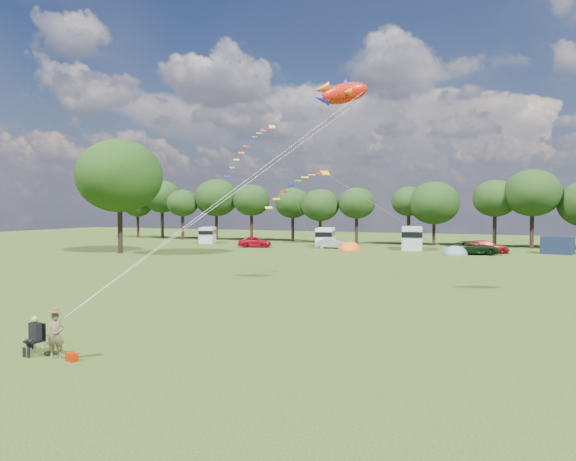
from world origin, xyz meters
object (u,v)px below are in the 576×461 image
at_px(car_d, 474,248).
at_px(tent_orange, 350,251).
at_px(camp_chair, 36,331).
at_px(car_a, 255,242).
at_px(big_tree, 119,176).
at_px(car_c, 486,247).
at_px(campervan_c, 412,237).
at_px(tent_greyblue, 455,255).
at_px(fish_kite, 340,93).
at_px(kite_flyer, 56,335).
at_px(campervan_b, 325,237).
at_px(car_b, 332,243).
at_px(campervan_a, 208,235).

distance_m(car_d, tent_orange, 14.55).
bearing_deg(tent_orange, camp_chair, -86.14).
bearing_deg(car_a, camp_chair, -179.15).
relative_size(big_tree, car_c, 2.65).
bearing_deg(campervan_c, camp_chair, 165.67).
bearing_deg(car_a, tent_greyblue, -110.78).
relative_size(camp_chair, fish_kite, 0.40).
distance_m(car_c, fish_kite, 38.23).
height_order(campervan_c, kite_flyer, campervan_c).
bearing_deg(campervan_b, car_c, -109.82).
height_order(car_b, car_c, car_c).
bearing_deg(campervan_c, big_tree, 111.22).
xyz_separation_m(car_a, campervan_c, (20.00, 4.57, 0.79)).
xyz_separation_m(tent_orange, tent_greyblue, (12.65, -1.04, 0.00)).
bearing_deg(tent_greyblue, car_d, 38.82).
distance_m(car_a, campervan_b, 9.55).
relative_size(campervan_c, fish_kite, 1.73).
height_order(car_a, campervan_a, campervan_a).
bearing_deg(tent_greyblue, camp_chair, -100.43).
relative_size(car_c, tent_orange, 1.59).
xyz_separation_m(car_d, tent_orange, (-14.52, -0.47, -0.76)).
distance_m(campervan_b, campervan_c, 11.59).
xyz_separation_m(car_a, car_d, (27.91, -0.11, 0.03)).
height_order(big_tree, car_d, big_tree).
height_order(car_a, tent_orange, car_a).
height_order(tent_orange, kite_flyer, kite_flyer).
bearing_deg(tent_greyblue, kite_flyer, -99.18).
bearing_deg(big_tree, car_b, 39.55).
height_order(tent_orange, camp_chair, camp_chair).
xyz_separation_m(big_tree, car_d, (38.17, 14.46, -8.24)).
xyz_separation_m(car_a, car_b, (10.13, 2.26, -0.07)).
bearing_deg(kite_flyer, campervan_b, 66.91).
xyz_separation_m(tent_orange, camp_chair, (3.44, -51.03, 0.85)).
xyz_separation_m(big_tree, car_b, (20.39, 16.84, -8.34)).
distance_m(campervan_c, camp_chair, 56.28).
height_order(tent_orange, tent_greyblue, tent_orange).
relative_size(campervan_a, campervan_b, 0.93).
distance_m(campervan_a, camp_chair, 62.97).
relative_size(car_b, campervan_b, 0.68).
distance_m(car_b, tent_orange, 4.38).
relative_size(campervan_a, tent_orange, 1.64).
height_order(car_c, tent_orange, car_c).
height_order(campervan_c, camp_chair, campervan_c).
bearing_deg(car_b, big_tree, 123.89).
bearing_deg(tent_greyblue, car_c, 51.43).
distance_m(big_tree, campervan_b, 27.75).
xyz_separation_m(car_a, campervan_b, (8.41, 4.49, 0.63)).
relative_size(car_d, fish_kite, 1.58).
relative_size(big_tree, car_d, 2.33).
xyz_separation_m(tent_orange, fish_kite, (9.43, -33.02, 12.47)).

